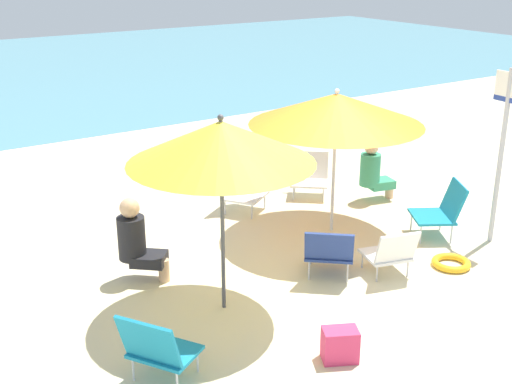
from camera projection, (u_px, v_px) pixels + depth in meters
The scene contains 15 objects.
ground_plane at pixel (334, 267), 7.60m from camera, with size 40.00×40.00×0.00m, color beige.
sea_water at pixel (4, 74), 19.26m from camera, with size 40.00×16.00×0.01m, color #5693A3.
umbrella_yellow at pixel (221, 142), 6.15m from camera, with size 1.78×1.78×1.99m.
umbrella_orange at pixel (336, 109), 8.04m from camera, with size 2.14×2.14×1.84m.
beach_chair_a at pixel (442, 209), 8.28m from camera, with size 0.77×0.76×0.70m.
beach_chair_b at pixel (309, 174), 9.74m from camera, with size 0.74×0.74×0.61m.
beach_chair_c at pixel (157, 347), 5.44m from camera, with size 0.72×0.72×0.68m.
beach_chair_d at pixel (391, 252), 7.28m from camera, with size 0.60×0.64×0.58m.
beach_chair_e at pixel (329, 251), 7.24m from camera, with size 0.76×0.76×0.61m.
beach_chair_f at pixel (238, 190), 9.14m from camera, with size 0.78×0.79×0.57m.
person_a at pixel (373, 171), 9.46m from camera, with size 0.54×0.36×0.89m.
person_b at pixel (136, 239), 7.15m from camera, with size 0.52×0.50×0.94m.
warning_sign at pixel (504, 135), 7.81m from camera, with size 0.06×0.41×2.14m.
swim_ring at pixel (451, 263), 7.60m from camera, with size 0.44×0.44×0.08m, color yellow.
beach_bag at pixel (340, 345), 5.83m from camera, with size 0.31×0.20×0.30m, color #DB3866.
Camera 1 is at (-4.51, -5.22, 3.41)m, focal length 46.82 mm.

